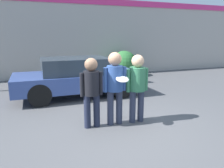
{
  "coord_description": "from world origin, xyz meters",
  "views": [
    {
      "loc": [
        -1.87,
        -4.41,
        2.06
      ],
      "look_at": [
        -0.11,
        0.35,
        0.94
      ],
      "focal_mm": 35.0,
      "sensor_mm": 36.0,
      "label": 1
    }
  ],
  "objects_px": {
    "shrub": "(124,63)",
    "person_middle_with_frisbee": "(115,82)",
    "person_right": "(137,83)",
    "parked_car_near": "(77,77)",
    "person_left": "(92,87)"
  },
  "relations": [
    {
      "from": "person_right",
      "to": "person_left",
      "type": "bearing_deg",
      "value": 176.77
    },
    {
      "from": "person_left",
      "to": "person_middle_with_frisbee",
      "type": "xyz_separation_m",
      "value": [
        0.55,
        -0.02,
        0.09
      ]
    },
    {
      "from": "parked_car_near",
      "to": "person_middle_with_frisbee",
      "type": "bearing_deg",
      "value": -83.43
    },
    {
      "from": "person_left",
      "to": "parked_car_near",
      "type": "relative_size",
      "value": 0.38
    },
    {
      "from": "person_middle_with_frisbee",
      "to": "person_right",
      "type": "xyz_separation_m",
      "value": [
        0.55,
        -0.04,
        -0.05
      ]
    },
    {
      "from": "person_left",
      "to": "person_right",
      "type": "relative_size",
      "value": 0.97
    },
    {
      "from": "person_middle_with_frisbee",
      "to": "shrub",
      "type": "relative_size",
      "value": 1.3
    },
    {
      "from": "person_left",
      "to": "parked_car_near",
      "type": "distance_m",
      "value": 2.79
    },
    {
      "from": "person_middle_with_frisbee",
      "to": "shrub",
      "type": "bearing_deg",
      "value": 64.63
    },
    {
      "from": "person_left",
      "to": "person_middle_with_frisbee",
      "type": "height_order",
      "value": "person_middle_with_frisbee"
    },
    {
      "from": "person_middle_with_frisbee",
      "to": "shrub",
      "type": "height_order",
      "value": "person_middle_with_frisbee"
    },
    {
      "from": "person_middle_with_frisbee",
      "to": "parked_car_near",
      "type": "bearing_deg",
      "value": 96.57
    },
    {
      "from": "shrub",
      "to": "person_middle_with_frisbee",
      "type": "bearing_deg",
      "value": -115.37
    },
    {
      "from": "person_middle_with_frisbee",
      "to": "person_right",
      "type": "bearing_deg",
      "value": -4.46
    },
    {
      "from": "person_left",
      "to": "person_right",
      "type": "height_order",
      "value": "person_right"
    }
  ]
}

